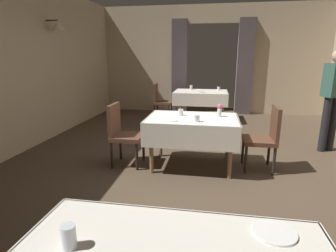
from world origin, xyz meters
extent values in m
plane|color=#4C3D2D|center=(0.00, 0.00, 0.00)|extent=(10.08, 10.08, 0.00)
cube|color=tan|center=(-3.20, 0.00, 1.50)|extent=(0.12, 8.40, 3.00)
cylinder|color=black|center=(-3.02, 1.20, 2.27)|extent=(0.24, 0.02, 0.02)
cone|color=beige|center=(-2.90, 1.20, 2.17)|extent=(0.26, 0.26, 0.18)
cube|color=tan|center=(-1.95, 4.20, 1.50)|extent=(2.50, 0.12, 3.00)
cube|color=tan|center=(1.95, 4.20, 1.50)|extent=(2.50, 0.12, 3.00)
cube|color=tan|center=(0.00, 4.20, 2.75)|extent=(1.40, 0.12, 0.50)
cube|color=#4C4247|center=(-0.92, 4.06, 1.31)|extent=(0.44, 0.14, 2.62)
cube|color=#4C4247|center=(0.92, 4.06, 1.31)|extent=(0.44, 0.14, 2.62)
cube|color=silver|center=(-0.08, -2.43, 0.63)|extent=(1.45, 0.02, 0.24)
cylinder|color=olive|center=(-0.75, -0.35, 0.35)|extent=(0.06, 0.06, 0.71)
cylinder|color=olive|center=(0.32, -0.35, 0.35)|extent=(0.06, 0.06, 0.71)
cylinder|color=olive|center=(-0.75, 0.32, 0.35)|extent=(0.06, 0.06, 0.71)
cylinder|color=olive|center=(0.32, 0.32, 0.35)|extent=(0.06, 0.06, 0.71)
cube|color=olive|center=(-0.21, -0.01, 0.72)|extent=(1.23, 0.83, 0.03)
cube|color=silver|center=(-0.21, -0.01, 0.74)|extent=(1.29, 0.89, 0.01)
cube|color=silver|center=(-0.21, -0.46, 0.58)|extent=(1.29, 0.02, 0.34)
cube|color=silver|center=(-0.21, 0.43, 0.58)|extent=(1.29, 0.02, 0.34)
cube|color=silver|center=(-0.86, -0.01, 0.58)|extent=(0.02, 0.89, 0.34)
cube|color=silver|center=(0.43, -0.01, 0.58)|extent=(0.02, 0.89, 0.34)
cylinder|color=olive|center=(-0.80, 2.70, 0.35)|extent=(0.06, 0.06, 0.71)
cylinder|color=olive|center=(0.32, 2.70, 0.35)|extent=(0.06, 0.06, 0.71)
cylinder|color=olive|center=(-0.80, 3.46, 0.35)|extent=(0.06, 0.06, 0.71)
cylinder|color=olive|center=(0.32, 3.46, 0.35)|extent=(0.06, 0.06, 0.71)
cube|color=olive|center=(-0.24, 3.08, 0.72)|extent=(1.27, 0.92, 0.03)
cube|color=silver|center=(-0.24, 3.08, 0.74)|extent=(1.33, 0.98, 0.01)
cube|color=silver|center=(-0.24, 2.59, 0.60)|extent=(1.33, 0.02, 0.31)
cube|color=silver|center=(-0.24, 3.57, 0.60)|extent=(1.33, 0.02, 0.31)
cube|color=silver|center=(-0.91, 3.08, 0.60)|extent=(0.02, 0.98, 0.31)
cube|color=silver|center=(0.43, 3.08, 0.60)|extent=(0.02, 0.98, 0.31)
cylinder|color=black|center=(-0.98, 0.09, 0.21)|extent=(0.04, 0.04, 0.42)
cylinder|color=black|center=(-0.98, -0.29, 0.21)|extent=(0.04, 0.04, 0.42)
cylinder|color=black|center=(-1.36, 0.09, 0.21)|extent=(0.04, 0.04, 0.42)
cylinder|color=black|center=(-1.36, -0.29, 0.21)|extent=(0.04, 0.04, 0.42)
cube|color=#513323|center=(-1.17, -0.10, 0.43)|extent=(0.44, 0.44, 0.06)
cube|color=#513323|center=(-1.37, -0.10, 0.69)|extent=(0.05, 0.42, 0.48)
cylinder|color=black|center=(0.55, -0.15, 0.21)|extent=(0.04, 0.04, 0.42)
cylinder|color=black|center=(0.55, 0.23, 0.21)|extent=(0.04, 0.04, 0.42)
cylinder|color=black|center=(0.93, -0.15, 0.21)|extent=(0.04, 0.04, 0.42)
cylinder|color=black|center=(0.93, 0.23, 0.21)|extent=(0.04, 0.04, 0.42)
cube|color=#513323|center=(0.74, 0.04, 0.43)|extent=(0.44, 0.44, 0.06)
cube|color=#513323|center=(0.94, 0.04, 0.69)|extent=(0.05, 0.42, 0.48)
cylinder|color=black|center=(-1.03, 3.22, 0.21)|extent=(0.04, 0.04, 0.42)
cylinder|color=black|center=(-1.03, 2.84, 0.21)|extent=(0.04, 0.04, 0.42)
cylinder|color=black|center=(-1.41, 3.22, 0.21)|extent=(0.04, 0.04, 0.42)
cylinder|color=black|center=(-1.41, 2.84, 0.21)|extent=(0.04, 0.04, 0.42)
cube|color=#513323|center=(-1.22, 3.03, 0.43)|extent=(0.44, 0.44, 0.06)
cube|color=#513323|center=(-1.42, 3.03, 0.69)|extent=(0.05, 0.42, 0.48)
cylinder|color=silver|center=(-0.56, -2.82, 0.81)|extent=(0.07, 0.07, 0.11)
cylinder|color=white|center=(0.39, -2.56, 0.76)|extent=(0.21, 0.21, 0.01)
cylinder|color=silver|center=(0.17, 0.11, 0.81)|extent=(0.06, 0.06, 0.12)
sphere|color=#D84C8C|center=(0.17, 0.11, 0.90)|extent=(0.07, 0.07, 0.07)
cylinder|color=silver|center=(-0.40, 0.09, 0.80)|extent=(0.07, 0.07, 0.10)
cylinder|color=silver|center=(-0.14, -0.27, 0.80)|extent=(0.08, 0.08, 0.09)
cylinder|color=white|center=(-0.48, -0.26, 0.76)|extent=(0.19, 0.19, 0.01)
cylinder|color=silver|center=(-0.52, 3.38, 0.81)|extent=(0.07, 0.07, 0.12)
cylinder|color=white|center=(-0.24, 2.89, 0.76)|extent=(0.20, 0.20, 0.01)
cylinder|color=silver|center=(0.21, 3.35, 0.80)|extent=(0.07, 0.07, 0.09)
cylinder|color=black|center=(2.13, 1.12, 0.47)|extent=(0.12, 0.12, 0.95)
cylinder|color=black|center=(1.97, 1.03, 0.47)|extent=(0.12, 0.12, 0.95)
cube|color=#33594C|center=(2.05, 1.07, 1.23)|extent=(0.42, 0.36, 0.55)
camera|label=1|loc=(0.06, -3.78, 1.60)|focal=28.59mm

